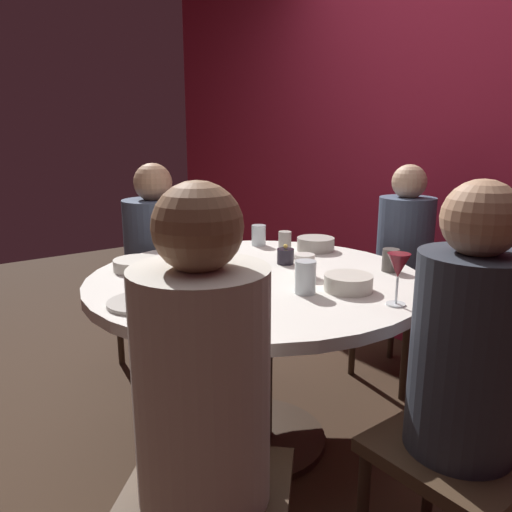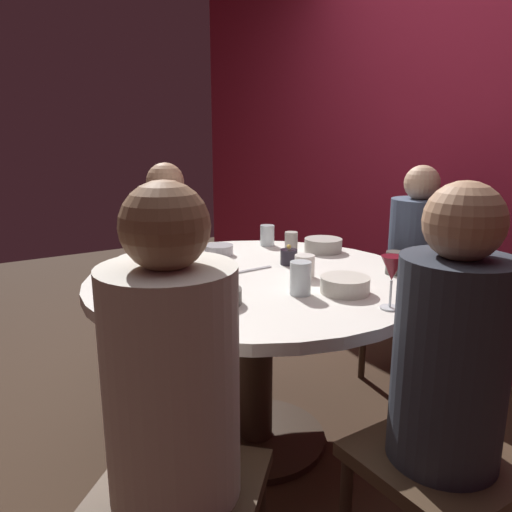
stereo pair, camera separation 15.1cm
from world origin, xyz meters
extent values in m
plane|color=#382619|center=(0.00, 0.00, 0.00)|extent=(8.00, 8.00, 0.00)
cube|color=maroon|center=(0.00, 1.45, 1.30)|extent=(6.00, 0.10, 2.60)
cylinder|color=silver|center=(0.00, 0.00, 0.73)|extent=(1.34, 1.34, 0.04)
cylinder|color=#332319|center=(0.00, 0.00, 0.36)|extent=(0.14, 0.14, 0.71)
cylinder|color=#2D2116|center=(0.00, 0.00, 0.01)|extent=(0.60, 0.60, 0.03)
cube|color=#3F2D1E|center=(-0.90, 0.00, 0.45)|extent=(0.40, 0.40, 0.04)
cylinder|color=#475670|center=(-0.90, 0.00, 0.72)|extent=(0.34, 0.34, 0.49)
sphere|color=tan|center=(-0.90, 0.00, 1.05)|extent=(0.20, 0.20, 0.20)
cylinder|color=#332319|center=(-1.07, -0.17, 0.21)|extent=(0.04, 0.04, 0.43)
cylinder|color=#332319|center=(-0.73, -0.17, 0.21)|extent=(0.04, 0.04, 0.43)
cylinder|color=#332319|center=(-1.07, 0.17, 0.21)|extent=(0.04, 0.04, 0.43)
cylinder|color=#332319|center=(-0.73, 0.17, 0.21)|extent=(0.04, 0.04, 0.43)
cube|color=#3F2D1E|center=(0.00, 0.97, 0.45)|extent=(0.40, 0.40, 0.04)
cylinder|color=#475670|center=(0.00, 0.97, 0.73)|extent=(0.28, 0.28, 0.52)
sphere|color=tan|center=(0.00, 0.97, 1.07)|extent=(0.17, 0.17, 0.17)
cylinder|color=#332319|center=(-0.17, 1.14, 0.21)|extent=(0.04, 0.04, 0.43)
cylinder|color=#332319|center=(-0.17, 0.80, 0.21)|extent=(0.04, 0.04, 0.43)
cylinder|color=#332319|center=(0.17, 1.14, 0.21)|extent=(0.04, 0.04, 0.43)
cylinder|color=#332319|center=(0.17, 0.80, 0.21)|extent=(0.04, 0.04, 0.43)
cube|color=#3F2D1E|center=(0.91, 0.00, 0.45)|extent=(0.40, 0.40, 0.04)
cylinder|color=#2D333D|center=(0.91, 0.00, 0.74)|extent=(0.29, 0.29, 0.54)
sphere|color=tan|center=(0.91, 0.00, 1.10)|extent=(0.19, 0.19, 0.19)
cylinder|color=#332319|center=(0.74, 0.17, 0.21)|extent=(0.04, 0.04, 0.43)
cube|color=#3F2D1E|center=(0.64, -0.64, 0.45)|extent=(0.57, 0.57, 0.04)
cylinder|color=beige|center=(0.64, -0.64, 0.75)|extent=(0.44, 0.44, 0.56)
sphere|color=#8C6647|center=(0.64, -0.64, 1.11)|extent=(0.20, 0.20, 0.20)
cylinder|color=black|center=(-0.07, 0.21, 0.78)|extent=(0.07, 0.07, 0.07)
sphere|color=#F9D159|center=(-0.07, 0.21, 0.83)|extent=(0.02, 0.02, 0.02)
cylinder|color=silver|center=(0.57, 0.15, 0.75)|extent=(0.06, 0.06, 0.01)
cylinder|color=silver|center=(0.57, 0.15, 0.80)|extent=(0.01, 0.01, 0.09)
cone|color=maroon|center=(0.57, 0.15, 0.89)|extent=(0.08, 0.08, 0.08)
cylinder|color=#B2ADA3|center=(0.05, -0.52, 0.76)|extent=(0.23, 0.23, 0.01)
cube|color=black|center=(-0.20, -0.11, 0.75)|extent=(0.15, 0.09, 0.01)
cylinder|color=#B7B7BC|center=(-0.38, 0.04, 0.77)|extent=(0.13, 0.13, 0.05)
cylinder|color=beige|center=(0.36, 0.15, 0.78)|extent=(0.18, 0.18, 0.06)
cylinder|color=#4C4742|center=(0.22, -0.30, 0.78)|extent=(0.17, 0.17, 0.05)
cylinder|color=#B2ADA3|center=(-0.17, 0.50, 0.78)|extent=(0.18, 0.18, 0.06)
cylinder|color=beige|center=(-0.36, -0.34, 0.77)|extent=(0.20, 0.20, 0.05)
cylinder|color=silver|center=(0.29, 0.00, 0.81)|extent=(0.08, 0.08, 0.12)
cylinder|color=#B2ADA3|center=(-0.22, 0.34, 0.80)|extent=(0.06, 0.06, 0.11)
cylinder|color=#4C4742|center=(0.29, 0.48, 0.80)|extent=(0.07, 0.07, 0.09)
cylinder|color=silver|center=(-0.47, -0.13, 0.80)|extent=(0.06, 0.06, 0.10)
cylinder|color=silver|center=(-0.43, 0.35, 0.80)|extent=(0.07, 0.07, 0.10)
cylinder|color=silver|center=(0.13, 0.15, 0.80)|extent=(0.08, 0.08, 0.09)
cube|color=#B7B7BC|center=(-0.05, -0.26, 0.75)|extent=(0.04, 0.18, 0.01)
cube|color=#B7B7BC|center=(-0.07, 0.03, 0.75)|extent=(0.02, 0.18, 0.01)
camera|label=1|loc=(1.52, -1.16, 1.30)|focal=34.80mm
camera|label=2|loc=(1.61, -1.04, 1.30)|focal=34.80mm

